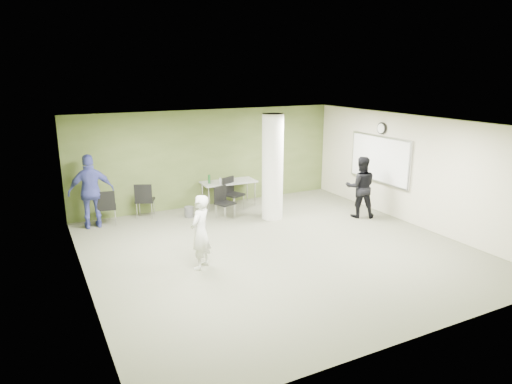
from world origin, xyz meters
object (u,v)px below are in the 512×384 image
chair_back_left (107,205)px  woman_white (200,232)px  folding_table (228,183)px  man_black (361,187)px  man_blue (91,191)px

chair_back_left → woman_white: woman_white is taller
folding_table → woman_white: 4.33m
woman_white → man_black: size_ratio=0.91×
man_black → woman_white: bearing=42.6°
man_black → folding_table: bearing=-13.0°
chair_back_left → man_blue: 0.52m
man_blue → man_black: bearing=162.0°
chair_back_left → man_black: man_black is taller
folding_table → chair_back_left: 3.46m
chair_back_left → man_black: 6.68m
man_black → man_blue: size_ratio=0.89×
chair_back_left → woman_white: size_ratio=0.61×
chair_back_left → man_black: (6.23, -2.38, 0.29)m
chair_back_left → man_black: bearing=169.1°
man_black → man_blue: man_blue is taller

